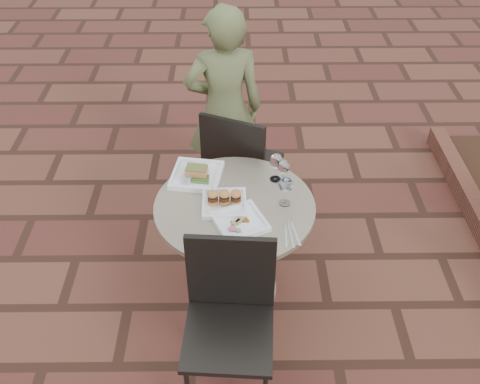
{
  "coord_description": "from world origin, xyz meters",
  "views": [
    {
      "loc": [
        -0.16,
        -2.11,
        2.68
      ],
      "look_at": [
        -0.13,
        0.13,
        0.82
      ],
      "focal_mm": 40.0,
      "sensor_mm": 36.0,
      "label": 1
    }
  ],
  "objects_px": {
    "cafe_table": "(235,236)",
    "plate_sliders": "(224,201)",
    "plate_salmon": "(197,175)",
    "plate_tuna": "(240,222)",
    "diner": "(225,111)",
    "chair_far": "(239,161)",
    "chair_near": "(230,308)"
  },
  "relations": [
    {
      "from": "diner",
      "to": "chair_far",
      "type": "bearing_deg",
      "value": 98.23
    },
    {
      "from": "chair_far",
      "to": "plate_sliders",
      "type": "relative_size",
      "value": 3.76
    },
    {
      "from": "plate_salmon",
      "to": "plate_tuna",
      "type": "height_order",
      "value": "plate_salmon"
    },
    {
      "from": "chair_near",
      "to": "plate_tuna",
      "type": "relative_size",
      "value": 2.79
    },
    {
      "from": "plate_sliders",
      "to": "cafe_table",
      "type": "bearing_deg",
      "value": 6.79
    },
    {
      "from": "diner",
      "to": "plate_sliders",
      "type": "bearing_deg",
      "value": 81.96
    },
    {
      "from": "cafe_table",
      "to": "chair_near",
      "type": "relative_size",
      "value": 0.97
    },
    {
      "from": "plate_tuna",
      "to": "cafe_table",
      "type": "bearing_deg",
      "value": 99.79
    },
    {
      "from": "cafe_table",
      "to": "chair_far",
      "type": "xyz_separation_m",
      "value": [
        0.03,
        0.65,
        0.07
      ]
    },
    {
      "from": "cafe_table",
      "to": "plate_salmon",
      "type": "xyz_separation_m",
      "value": [
        -0.22,
        0.24,
        0.27
      ]
    },
    {
      "from": "chair_near",
      "to": "chair_far",
      "type": "bearing_deg",
      "value": 91.34
    },
    {
      "from": "cafe_table",
      "to": "diner",
      "type": "relative_size",
      "value": 0.6
    },
    {
      "from": "chair_far",
      "to": "chair_near",
      "type": "distance_m",
      "value": 1.23
    },
    {
      "from": "chair_near",
      "to": "plate_salmon",
      "type": "xyz_separation_m",
      "value": [
        -0.2,
        0.81,
        0.2
      ]
    },
    {
      "from": "cafe_table",
      "to": "plate_sliders",
      "type": "distance_m",
      "value": 0.29
    },
    {
      "from": "chair_near",
      "to": "plate_sliders",
      "type": "distance_m",
      "value": 0.6
    },
    {
      "from": "chair_far",
      "to": "plate_sliders",
      "type": "xyz_separation_m",
      "value": [
        -0.08,
        -0.66,
        0.21
      ]
    },
    {
      "from": "chair_far",
      "to": "plate_tuna",
      "type": "bearing_deg",
      "value": 112.96
    },
    {
      "from": "plate_salmon",
      "to": "plate_tuna",
      "type": "relative_size",
      "value": 0.98
    },
    {
      "from": "diner",
      "to": "plate_tuna",
      "type": "bearing_deg",
      "value": 86.13
    },
    {
      "from": "chair_near",
      "to": "plate_sliders",
      "type": "height_order",
      "value": "chair_near"
    },
    {
      "from": "diner",
      "to": "plate_salmon",
      "type": "height_order",
      "value": "diner"
    },
    {
      "from": "diner",
      "to": "plate_tuna",
      "type": "relative_size",
      "value": 4.5
    },
    {
      "from": "chair_far",
      "to": "cafe_table",
      "type": "bearing_deg",
      "value": 110.58
    },
    {
      "from": "chair_near",
      "to": "diner",
      "type": "xyz_separation_m",
      "value": [
        -0.04,
        1.54,
        0.2
      ]
    },
    {
      "from": "plate_sliders",
      "to": "plate_salmon",
      "type": "bearing_deg",
      "value": 123.55
    },
    {
      "from": "plate_salmon",
      "to": "diner",
      "type": "bearing_deg",
      "value": 77.83
    },
    {
      "from": "cafe_table",
      "to": "plate_sliders",
      "type": "height_order",
      "value": "plate_sliders"
    },
    {
      "from": "diner",
      "to": "plate_salmon",
      "type": "distance_m",
      "value": 0.74
    },
    {
      "from": "plate_tuna",
      "to": "plate_salmon",
      "type": "bearing_deg",
      "value": 121.92
    },
    {
      "from": "diner",
      "to": "plate_salmon",
      "type": "bearing_deg",
      "value": 69.17
    },
    {
      "from": "chair_far",
      "to": "diner",
      "type": "bearing_deg",
      "value": -50.11
    }
  ]
}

